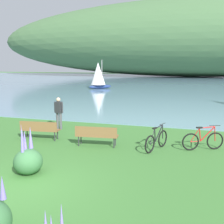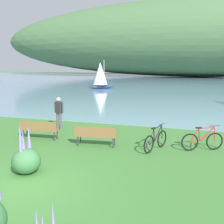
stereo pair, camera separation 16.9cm
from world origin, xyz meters
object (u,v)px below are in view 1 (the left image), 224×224
object	(u,v)px
park_bench_further_along	(40,129)
person_at_shoreline	(59,111)
bicycle_leaning_near_bench	(157,140)
bicycle_beside_path	(203,140)
sailboat_mid_bay	(98,75)
park_bench_near_camera	(97,134)

from	to	relation	value
park_bench_further_along	person_at_shoreline	bearing A→B (deg)	93.71
bicycle_leaning_near_bench	park_bench_further_along	bearing A→B (deg)	-179.43
bicycle_leaning_near_bench	bicycle_beside_path	xyz separation A→B (m)	(1.80, 0.53, 0.00)
park_bench_further_along	sailboat_mid_bay	xyz separation A→B (m)	(-6.11, 25.11, 1.40)
bicycle_leaning_near_bench	park_bench_near_camera	bearing A→B (deg)	-173.94
park_bench_near_camera	bicycle_leaning_near_bench	distance (m)	2.51
park_bench_near_camera	park_bench_further_along	world-z (taller)	same
bicycle_beside_path	park_bench_near_camera	bearing A→B (deg)	-169.50
park_bench_further_along	bicycle_leaning_near_bench	bearing A→B (deg)	0.57
park_bench_near_camera	bicycle_beside_path	size ratio (longest dim) A/B	1.13
park_bench_near_camera	bicycle_beside_path	world-z (taller)	bicycle_beside_path
person_at_shoreline	sailboat_mid_bay	xyz separation A→B (m)	(-5.97, 22.96, 0.95)
park_bench_near_camera	sailboat_mid_bay	world-z (taller)	sailboat_mid_bay
bicycle_leaning_near_bench	bicycle_beside_path	size ratio (longest dim) A/B	1.02
bicycle_leaning_near_bench	sailboat_mid_bay	xyz separation A→B (m)	(-11.47, 25.05, 1.53)
bicycle_leaning_near_bench	person_at_shoreline	bearing A→B (deg)	159.15
bicycle_leaning_near_bench	person_at_shoreline	distance (m)	5.92
park_bench_near_camera	park_bench_further_along	xyz separation A→B (m)	(-2.87, 0.21, 0.00)
person_at_shoreline	bicycle_leaning_near_bench	bearing A→B (deg)	-20.85
park_bench_near_camera	bicycle_leaning_near_bench	bearing A→B (deg)	6.06
bicycle_leaning_near_bench	sailboat_mid_bay	distance (m)	27.60
bicycle_leaning_near_bench	person_at_shoreline	size ratio (longest dim) A/B	0.98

